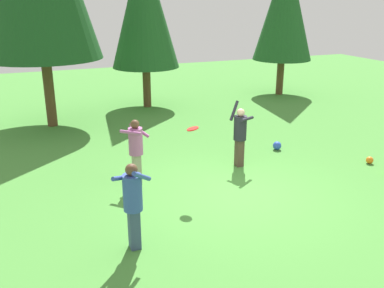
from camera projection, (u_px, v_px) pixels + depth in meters
ground_plane at (236, 193)px, 9.98m from camera, size 40.00×40.00×0.00m
person_thrower at (240, 132)px, 11.28m from camera, size 0.65×0.65×1.76m
person_catcher at (133, 199)px, 7.48m from camera, size 0.73×0.73×1.64m
person_bystander at (136, 146)px, 10.21m from camera, size 0.72×0.72×1.61m
frisbee at (193, 129)px, 9.48m from camera, size 0.36×0.36×0.09m
ball_orange at (370, 160)px, 11.71m from camera, size 0.20×0.20×0.20m
ball_blue at (277, 146)px, 12.77m from camera, size 0.25×0.25×0.25m
tree_center at (144, 6)px, 16.62m from camera, size 2.69×2.69×6.43m
tree_far_right at (285, 6)px, 18.93m from camera, size 2.65×2.65×6.33m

